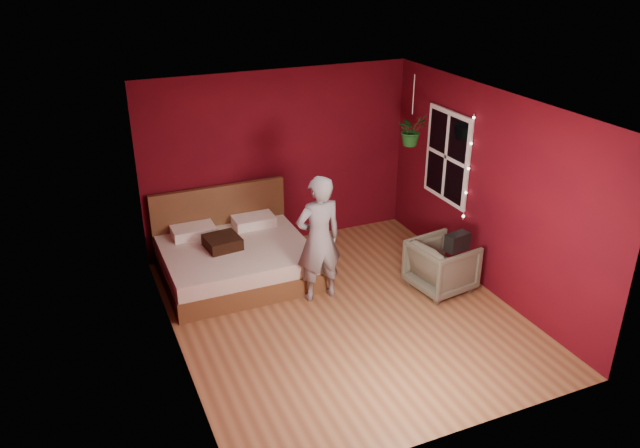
% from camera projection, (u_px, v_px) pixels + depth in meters
% --- Properties ---
extents(floor, '(4.50, 4.50, 0.00)m').
position_uv_depth(floor, '(344.00, 314.00, 7.69)').
color(floor, '#95633B').
rests_on(floor, ground).
extents(room_walls, '(4.04, 4.54, 2.62)m').
position_uv_depth(room_walls, '(346.00, 187.00, 6.99)').
color(room_walls, '#5B0912').
rests_on(room_walls, ground).
extents(window, '(0.05, 0.97, 1.27)m').
position_uv_depth(window, '(447.00, 157.00, 8.52)').
color(window, white).
rests_on(window, room_walls).
extents(fairy_lights, '(0.04, 0.04, 1.45)m').
position_uv_depth(fairy_lights, '(468.00, 169.00, 8.07)').
color(fairy_lights, silver).
rests_on(fairy_lights, room_walls).
extents(bed, '(1.93, 1.64, 1.06)m').
position_uv_depth(bed, '(235.00, 257.00, 8.45)').
color(bed, brown).
rests_on(bed, ground).
extents(person, '(0.62, 0.42, 1.66)m').
position_uv_depth(person, '(319.00, 239.00, 7.71)').
color(person, gray).
rests_on(person, ground).
extents(armchair, '(0.84, 0.82, 0.68)m').
position_uv_depth(armchair, '(442.00, 266.00, 8.11)').
color(armchair, '#5D5C4A').
rests_on(armchair, ground).
extents(handbag, '(0.34, 0.21, 0.22)m').
position_uv_depth(handbag, '(457.00, 242.00, 7.73)').
color(handbag, black).
rests_on(handbag, armchair).
extents(throw_pillow, '(0.48, 0.48, 0.15)m').
position_uv_depth(throw_pillow, '(222.00, 242.00, 8.24)').
color(throw_pillow, black).
rests_on(throw_pillow, bed).
extents(hanging_plant, '(0.43, 0.39, 0.96)m').
position_uv_depth(hanging_plant, '(411.00, 130.00, 8.45)').
color(hanging_plant, silver).
rests_on(hanging_plant, room_walls).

